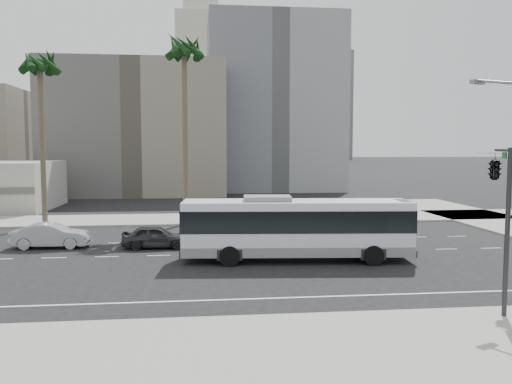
{
  "coord_description": "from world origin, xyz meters",
  "views": [
    {
      "loc": [
        -3.55,
        -30.91,
        6.38
      ],
      "look_at": [
        0.29,
        4.0,
        3.42
      ],
      "focal_mm": 36.43,
      "sensor_mm": 36.0,
      "label": 1
    }
  ],
  "objects": [
    {
      "name": "ground",
      "position": [
        0.0,
        0.0,
        0.0
      ],
      "size": [
        700.0,
        700.0,
        0.0
      ],
      "primitive_type": "plane",
      "color": "black",
      "rests_on": "ground"
    },
    {
      "name": "midrise_beige_west",
      "position": [
        -12.0,
        45.0,
        9.0
      ],
      "size": [
        24.0,
        18.0,
        18.0
      ],
      "primitive_type": "cube",
      "color": "#625E59",
      "rests_on": "ground"
    },
    {
      "name": "traffic_signal",
      "position": [
        8.89,
        -10.33,
        5.35
      ],
      "size": [
        2.93,
        4.1,
        6.41
      ],
      "rotation": [
        0.0,
        0.0,
        -0.39
      ],
      "color": "#262628",
      "rests_on": "ground"
    },
    {
      "name": "midrise_gray_center",
      "position": [
        8.0,
        52.0,
        13.0
      ],
      "size": [
        20.0,
        20.0,
        26.0
      ],
      "primitive_type": "cube",
      "color": "slate",
      "rests_on": "ground"
    },
    {
      "name": "highrise_far",
      "position": [
        70.0,
        260.0,
        30.0
      ],
      "size": [
        22.0,
        22.0,
        60.0
      ],
      "primitive_type": "cube",
      "color": "#515459",
      "rests_on": "ground"
    },
    {
      "name": "car_b",
      "position": [
        -13.05,
        3.31,
        0.79
      ],
      "size": [
        1.73,
        4.83,
        1.59
      ],
      "primitive_type": "imported",
      "rotation": [
        0.0,
        0.0,
        1.56
      ],
      "color": "#9FA1A7",
      "rests_on": "ground"
    },
    {
      "name": "civic_tower",
      "position": [
        -2.0,
        250.0,
        38.83
      ],
      "size": [
        42.0,
        42.0,
        129.0
      ],
      "color": "beige",
      "rests_on": "ground"
    },
    {
      "name": "car_a",
      "position": [
        -6.36,
        2.49,
        0.73
      ],
      "size": [
        1.75,
        4.3,
        1.46
      ],
      "primitive_type": "imported",
      "rotation": [
        0.0,
        0.0,
        1.58
      ],
      "color": "#29292C",
      "rests_on": "ground"
    },
    {
      "name": "sidewalk_south",
      "position": [
        0.0,
        -15.5,
        0.07
      ],
      "size": [
        120.0,
        7.0,
        0.15
      ],
      "primitive_type": "cube",
      "color": "gray",
      "rests_on": "ground"
    },
    {
      "name": "city_bus",
      "position": [
        1.92,
        -2.15,
        1.94
      ],
      "size": [
        13.08,
        3.98,
        3.7
      ],
      "rotation": [
        0.0,
        0.0,
        -0.09
      ],
      "color": "silver",
      "rests_on": "ground"
    },
    {
      "name": "highrise_right",
      "position": [
        45.0,
        230.0,
        35.0
      ],
      "size": [
        26.0,
        26.0,
        70.0
      ],
      "primitive_type": "cube",
      "color": "#515459",
      "rests_on": "ground"
    },
    {
      "name": "palm_near",
      "position": [
        -4.68,
        13.13,
        14.15
      ],
      "size": [
        4.64,
        4.64,
        15.62
      ],
      "rotation": [
        0.0,
        0.0,
        -0.35
      ],
      "color": "brown",
      "rests_on": "ground"
    },
    {
      "name": "palm_mid",
      "position": [
        -16.17,
        12.98,
        12.8
      ],
      "size": [
        4.6,
        4.6,
        14.22
      ],
      "rotation": [
        0.0,
        0.0,
        0.12
      ],
      "color": "brown",
      "rests_on": "ground"
    },
    {
      "name": "sidewalk_north",
      "position": [
        0.0,
        15.5,
        0.07
      ],
      "size": [
        120.0,
        7.0,
        0.15
      ],
      "primitive_type": "cube",
      "color": "gray",
      "rests_on": "ground"
    }
  ]
}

